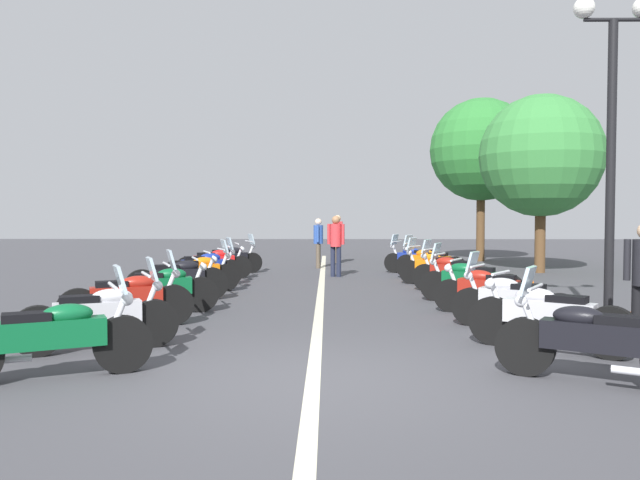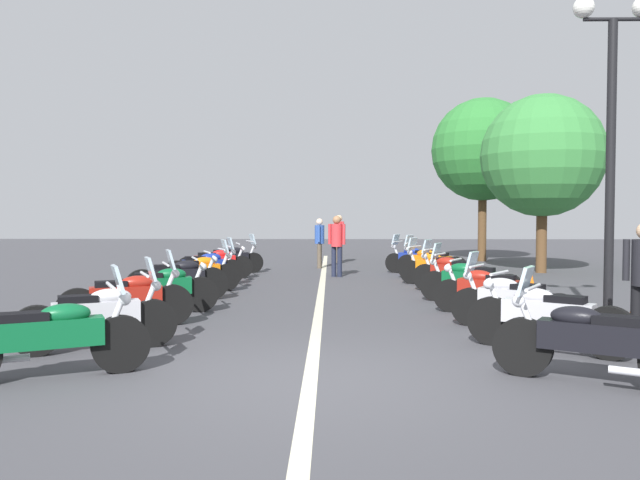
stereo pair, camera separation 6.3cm
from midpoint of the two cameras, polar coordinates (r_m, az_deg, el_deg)
name	(u,v)px [view 1 (the left image)]	position (r m, az deg, el deg)	size (l,w,h in m)	color
ground_plane	(313,382)	(6.74, -0.94, -12.92)	(80.00, 80.00, 0.00)	#424247
lane_centre_stripe	(320,297)	(13.47, -0.10, -5.25)	(27.44, 0.16, 0.01)	beige
motorcycle_left_row_0	(53,336)	(7.33, -23.51, -8.11)	(1.11, 1.99, 1.21)	black
motorcycle_left_row_1	(100,316)	(8.61, -19.71, -6.54)	(1.03, 1.94, 1.21)	black
motorcycle_left_row_2	(129,298)	(10.24, -17.32, -5.10)	(0.99, 1.98, 1.22)	black
motorcycle_left_row_3	(163,288)	(11.53, -14.39, -4.31)	(0.90, 1.96, 1.00)	black
motorcycle_left_row_4	(178,278)	(13.14, -13.00, -3.45)	(0.98, 2.00, 1.02)	black
motorcycle_left_row_5	(198,272)	(14.52, -11.29, -2.91)	(0.99, 1.89, 1.21)	black
motorcycle_left_row_6	(204,267)	(15.98, -10.67, -2.43)	(0.98, 1.95, 1.21)	black
motorcycle_left_row_7	(215,263)	(17.53, -9.74, -2.05)	(0.85, 2.06, 1.00)	black
motorcycle_left_row_8	(229,258)	(19.02, -8.43, -1.69)	(1.12, 1.99, 1.20)	black
motorcycle_right_row_0	(593,340)	(7.14, 23.56, -8.39)	(1.18, 1.88, 1.21)	black
motorcycle_right_row_1	(547,316)	(8.60, 19.94, -6.57)	(1.35, 1.83, 1.01)	black
motorcycle_right_row_2	(512,300)	(10.07, 17.00, -5.29)	(1.15, 1.74, 1.19)	black
motorcycle_right_row_3	(487,290)	(11.45, 14.95, -4.43)	(1.09, 1.81, 0.98)	black
motorcycle_right_row_4	(469,280)	(12.87, 13.39, -3.60)	(1.16, 1.93, 1.20)	black
motorcycle_right_row_5	(452,272)	(14.58, 11.93, -2.91)	(1.22, 1.77, 1.20)	black
motorcycle_right_row_6	(437,267)	(15.88, 10.57, -2.48)	(1.37, 1.84, 1.20)	black
motorcycle_right_row_7	(430,262)	(17.34, 9.92, -2.03)	(1.35, 1.80, 1.22)	black
motorcycle_right_row_8	(415,259)	(19.00, 8.63, -1.71)	(1.23, 1.85, 1.19)	black
street_lamp_twin_globe	(612,105)	(10.74, 25.05, 11.15)	(0.32, 1.22, 5.10)	black
traffic_cone_0	(634,321)	(9.78, 26.68, -6.64)	(0.36, 0.36, 0.61)	orange
traffic_cone_1	(531,289)	(13.15, 18.70, -4.29)	(0.36, 0.36, 0.61)	orange
bystander_1	(336,241)	(17.86, 1.36, -0.08)	(0.32, 0.49, 1.76)	#1E2338
bystander_2	(338,235)	(23.02, 1.55, 0.49)	(0.43, 0.36, 1.78)	brown
bystander_3	(318,239)	(20.78, -0.24, 0.08)	(0.53, 0.32, 1.66)	brown
roadside_tree_0	(481,150)	(24.88, 14.51, 7.99)	(3.93, 3.93, 6.26)	brown
roadside_tree_1	(541,156)	(20.36, 19.54, 7.26)	(3.74, 3.74, 5.46)	brown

